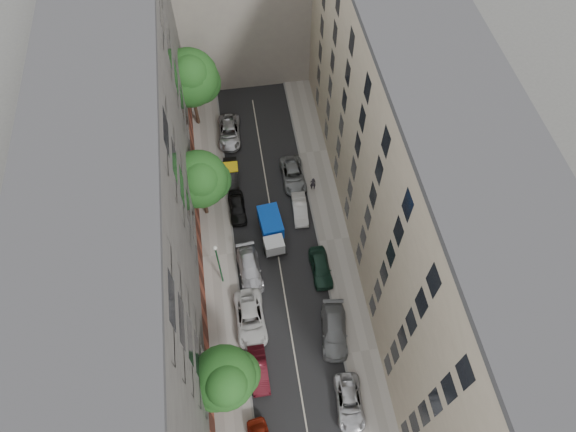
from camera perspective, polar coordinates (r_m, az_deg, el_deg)
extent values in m
plane|color=#4C4C49|center=(48.62, -1.24, -3.55)|extent=(120.00, 120.00, 0.00)
cube|color=black|center=(48.61, -1.24, -3.55)|extent=(8.00, 44.00, 0.02)
cube|color=gray|center=(48.57, -7.70, -4.35)|extent=(3.00, 44.00, 0.15)
cube|color=gray|center=(49.16, 5.12, -2.64)|extent=(3.00, 44.00, 0.15)
cube|color=#474442|center=(40.99, -16.91, 1.42)|extent=(8.00, 44.00, 20.00)
cube|color=tan|center=(42.39, 13.45, 5.22)|extent=(8.00, 44.00, 20.00)
cube|color=black|center=(48.81, -1.81, -2.05)|extent=(2.29, 4.94, 0.27)
cube|color=#BABDBF|center=(47.27, -1.55, -3.29)|extent=(1.89, 1.57, 1.51)
cube|color=blue|center=(48.44, -1.97, -0.69)|extent=(2.23, 3.36, 1.60)
cylinder|color=black|center=(48.04, -2.53, -3.96)|extent=(0.25, 0.75, 0.75)
cylinder|color=black|center=(48.12, -0.53, -3.69)|extent=(0.25, 0.75, 0.75)
cylinder|color=black|center=(49.62, -2.99, -0.86)|extent=(0.25, 0.75, 0.75)
cylinder|color=black|center=(49.70, -1.07, -0.61)|extent=(0.25, 0.75, 0.75)
imported|color=#480E17|center=(43.46, -3.27, -16.71)|extent=(1.48, 4.08, 1.34)
imported|color=silver|center=(44.85, -4.21, -11.30)|extent=(2.60, 5.48, 1.51)
imported|color=#B9B9BE|center=(46.87, -4.28, -5.89)|extent=(2.31, 5.06, 1.43)
imported|color=black|center=(50.43, -5.66, 0.90)|extent=(1.66, 4.01, 1.36)
imported|color=black|center=(53.02, -6.35, 4.71)|extent=(1.51, 4.06, 1.33)
imported|color=#B4B3B8|center=(56.62, -6.54, 9.22)|extent=(2.71, 5.27, 1.42)
imported|color=#B1B2B6|center=(43.05, 6.83, -19.86)|extent=(2.46, 4.74, 1.28)
imported|color=slate|center=(44.52, 5.17, -12.58)|extent=(2.85, 5.45, 1.51)
imported|color=#152F23|center=(46.88, 3.66, -5.74)|extent=(1.77, 4.31, 1.46)
imported|color=silver|center=(50.17, 1.32, 0.77)|extent=(1.56, 3.94, 1.28)
imported|color=slate|center=(52.55, 0.56, 4.56)|extent=(2.27, 4.87, 1.35)
cylinder|color=#382619|center=(42.15, -6.47, -19.07)|extent=(0.36, 0.36, 2.95)
cylinder|color=#382619|center=(39.71, -6.83, -18.18)|extent=(0.24, 0.24, 2.11)
sphere|color=#234E1A|center=(37.73, -7.16, -17.37)|extent=(4.57, 4.57, 4.57)
sphere|color=#234E1A|center=(38.75, -5.67, -17.06)|extent=(3.43, 3.43, 3.43)
sphere|color=#234E1A|center=(38.22, -8.09, -18.45)|extent=(3.20, 3.20, 3.20)
sphere|color=#234E1A|center=(36.44, -6.91, -18.07)|extent=(2.97, 2.97, 2.97)
cylinder|color=#382619|center=(50.13, -9.20, 1.27)|extent=(0.36, 0.36, 2.60)
cylinder|color=#382619|center=(48.33, -9.55, 2.75)|extent=(0.24, 0.24, 1.85)
sphere|color=#234E1A|center=(46.89, -9.86, 4.05)|extent=(5.31, 5.31, 5.31)
sphere|color=#234E1A|center=(47.77, -8.67, 3.93)|extent=(3.98, 3.98, 3.98)
sphere|color=#234E1A|center=(47.05, -10.58, 3.07)|extent=(3.72, 3.72, 3.72)
sphere|color=#234E1A|center=(45.62, -9.73, 4.02)|extent=(3.45, 3.45, 3.45)
cylinder|color=#382619|center=(57.77, -10.14, 11.27)|extent=(0.36, 0.36, 3.13)
cylinder|color=#382619|center=(55.91, -10.55, 13.18)|extent=(0.24, 0.24, 2.24)
sphere|color=#234E1A|center=(54.45, -10.92, 14.83)|extent=(5.96, 5.96, 5.96)
sphere|color=#234E1A|center=(55.41, -9.81, 14.43)|extent=(4.47, 4.47, 4.47)
sphere|color=#234E1A|center=(54.54, -11.53, 13.89)|extent=(4.17, 4.17, 4.17)
sphere|color=#234E1A|center=(53.07, -10.86, 15.22)|extent=(3.87, 3.87, 3.87)
cylinder|color=#164F2A|center=(44.58, -7.64, -5.48)|extent=(0.14, 0.14, 5.94)
sphere|color=silver|center=(41.91, -8.11, -3.54)|extent=(0.36, 0.36, 0.36)
imported|color=black|center=(51.59, 2.79, 3.62)|extent=(0.64, 0.46, 1.65)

